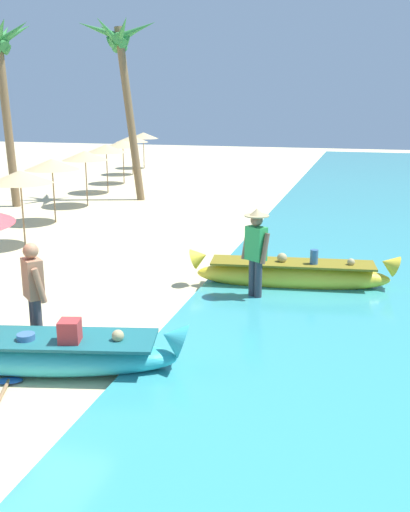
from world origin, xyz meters
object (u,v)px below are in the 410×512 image
object	(u,v)px
boat_cyan_foreground	(40,353)
palm_tree_tall_inland	(121,53)
paddle	(0,397)
person_vendor_hatted	(256,249)
person_tourist_customer	(34,291)
boat_yellow_midground	(292,274)

from	to	relation	value
boat_cyan_foreground	palm_tree_tall_inland	distance (m)	15.33
palm_tree_tall_inland	paddle	world-z (taller)	palm_tree_tall_inland
person_vendor_hatted	person_tourist_customer	xyz separation A→B (m)	(-2.68, -2.99, -0.08)
person_tourist_customer	boat_yellow_midground	bearing A→B (deg)	50.04
person_vendor_hatted	palm_tree_tall_inland	xyz separation A→B (m)	(-6.84, 10.12, 4.21)
person_vendor_hatted	paddle	xyz separation A→B (m)	(-2.33, -4.46, -0.96)
boat_yellow_midground	paddle	size ratio (longest dim) A/B	2.67
boat_yellow_midground	palm_tree_tall_inland	size ratio (longest dim) A/B	0.63
boat_cyan_foreground	person_vendor_hatted	distance (m)	4.34
person_vendor_hatted	palm_tree_tall_inland	size ratio (longest dim) A/B	0.27
boat_cyan_foreground	person_tourist_customer	xyz separation A→B (m)	(-0.45, 0.67, 0.62)
palm_tree_tall_inland	paddle	distance (m)	16.11
boat_yellow_midground	person_vendor_hatted	world-z (taller)	person_vendor_hatted
boat_cyan_foreground	palm_tree_tall_inland	xyz separation A→B (m)	(-4.61, 13.77, 4.91)
boat_cyan_foreground	person_vendor_hatted	size ratio (longest dim) A/B	2.34
person_tourist_customer	paddle	bearing A→B (deg)	-76.51
person_vendor_hatted	boat_yellow_midground	bearing A→B (deg)	57.62
person_vendor_hatted	boat_cyan_foreground	bearing A→B (deg)	-121.38
person_vendor_hatted	person_tourist_customer	world-z (taller)	person_vendor_hatted
boat_cyan_foreground	boat_yellow_midground	bearing A→B (deg)	58.42
boat_yellow_midground	person_tourist_customer	distance (m)	5.08
boat_yellow_midground	person_tourist_customer	xyz separation A→B (m)	(-3.24, -3.87, 0.61)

